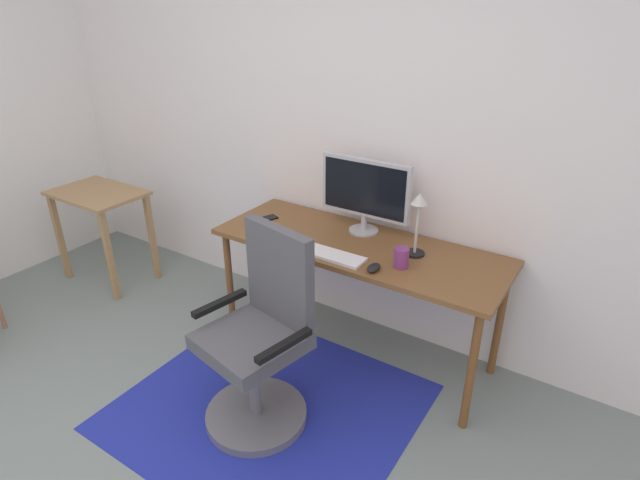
{
  "coord_description": "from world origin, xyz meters",
  "views": [
    {
      "loc": [
        1.52,
        -0.52,
        2.05
      ],
      "look_at": [
        0.17,
        1.57,
        0.85
      ],
      "focal_mm": 28.49,
      "sensor_mm": 36.0,
      "label": 1
    }
  ],
  "objects_px": {
    "cell_phone": "(266,219)",
    "side_table": "(100,209)",
    "keyboard": "(328,254)",
    "office_chair": "(261,348)",
    "desk": "(358,255)",
    "computer_mouse": "(374,268)",
    "desk_lamp": "(418,215)",
    "monitor": "(365,191)",
    "coffee_cup": "(401,258)"
  },
  "relations": [
    {
      "from": "keyboard",
      "to": "office_chair",
      "type": "distance_m",
      "value": 0.62
    },
    {
      "from": "coffee_cup",
      "to": "cell_phone",
      "type": "relative_size",
      "value": 0.78
    },
    {
      "from": "monitor",
      "to": "desk_lamp",
      "type": "height_order",
      "value": "monitor"
    },
    {
      "from": "keyboard",
      "to": "desk",
      "type": "bearing_deg",
      "value": 72.61
    },
    {
      "from": "computer_mouse",
      "to": "side_table",
      "type": "bearing_deg",
      "value": -179.61
    },
    {
      "from": "monitor",
      "to": "computer_mouse",
      "type": "height_order",
      "value": "monitor"
    },
    {
      "from": "keyboard",
      "to": "side_table",
      "type": "relative_size",
      "value": 0.59
    },
    {
      "from": "monitor",
      "to": "keyboard",
      "type": "relative_size",
      "value": 1.32
    },
    {
      "from": "computer_mouse",
      "to": "coffee_cup",
      "type": "bearing_deg",
      "value": 47.88
    },
    {
      "from": "monitor",
      "to": "computer_mouse",
      "type": "xyz_separation_m",
      "value": [
        0.28,
        -0.4,
        -0.25
      ]
    },
    {
      "from": "computer_mouse",
      "to": "cell_phone",
      "type": "height_order",
      "value": "computer_mouse"
    },
    {
      "from": "side_table",
      "to": "cell_phone",
      "type": "bearing_deg",
      "value": 9.68
    },
    {
      "from": "cell_phone",
      "to": "side_table",
      "type": "height_order",
      "value": "cell_phone"
    },
    {
      "from": "keyboard",
      "to": "cell_phone",
      "type": "height_order",
      "value": "keyboard"
    },
    {
      "from": "computer_mouse",
      "to": "desk_lamp",
      "type": "relative_size",
      "value": 0.29
    },
    {
      "from": "desk",
      "to": "keyboard",
      "type": "bearing_deg",
      "value": -107.39
    },
    {
      "from": "desk",
      "to": "office_chair",
      "type": "xyz_separation_m",
      "value": [
        -0.13,
        -0.75,
        -0.24
      ]
    },
    {
      "from": "keyboard",
      "to": "office_chair",
      "type": "relative_size",
      "value": 0.4
    },
    {
      "from": "desk",
      "to": "cell_phone",
      "type": "bearing_deg",
      "value": -179.57
    },
    {
      "from": "cell_phone",
      "to": "side_table",
      "type": "bearing_deg",
      "value": -148.89
    },
    {
      "from": "cell_phone",
      "to": "keyboard",
      "type": "bearing_deg",
      "value": 1.92
    },
    {
      "from": "desk",
      "to": "desk_lamp",
      "type": "xyz_separation_m",
      "value": [
        0.33,
        0.06,
        0.31
      ]
    },
    {
      "from": "cell_phone",
      "to": "office_chair",
      "type": "height_order",
      "value": "office_chair"
    },
    {
      "from": "coffee_cup",
      "to": "cell_phone",
      "type": "xyz_separation_m",
      "value": [
        -0.99,
        0.11,
        -0.05
      ]
    },
    {
      "from": "desk",
      "to": "computer_mouse",
      "type": "distance_m",
      "value": 0.33
    },
    {
      "from": "keyboard",
      "to": "office_chair",
      "type": "bearing_deg",
      "value": -97.14
    },
    {
      "from": "coffee_cup",
      "to": "office_chair",
      "type": "distance_m",
      "value": 0.86
    },
    {
      "from": "desk",
      "to": "monitor",
      "type": "distance_m",
      "value": 0.38
    },
    {
      "from": "monitor",
      "to": "computer_mouse",
      "type": "distance_m",
      "value": 0.55
    },
    {
      "from": "computer_mouse",
      "to": "office_chair",
      "type": "height_order",
      "value": "office_chair"
    },
    {
      "from": "desk_lamp",
      "to": "cell_phone",
      "type": "bearing_deg",
      "value": -176.54
    },
    {
      "from": "monitor",
      "to": "coffee_cup",
      "type": "xyz_separation_m",
      "value": [
        0.38,
        -0.29,
        -0.21
      ]
    },
    {
      "from": "monitor",
      "to": "computer_mouse",
      "type": "bearing_deg",
      "value": -55.29
    },
    {
      "from": "office_chair",
      "to": "side_table",
      "type": "distance_m",
      "value": 2.03
    },
    {
      "from": "monitor",
      "to": "office_chair",
      "type": "xyz_separation_m",
      "value": [
        -0.08,
        -0.92,
        -0.58
      ]
    },
    {
      "from": "desk",
      "to": "desk_lamp",
      "type": "height_order",
      "value": "desk_lamp"
    },
    {
      "from": "office_chair",
      "to": "keyboard",
      "type": "bearing_deg",
      "value": 94.4
    },
    {
      "from": "computer_mouse",
      "to": "desk_lamp",
      "type": "bearing_deg",
      "value": 69.75
    },
    {
      "from": "keyboard",
      "to": "coffee_cup",
      "type": "bearing_deg",
      "value": 14.2
    },
    {
      "from": "coffee_cup",
      "to": "cell_phone",
      "type": "distance_m",
      "value": 1.0
    },
    {
      "from": "side_table",
      "to": "keyboard",
      "type": "bearing_deg",
      "value": 0.83
    },
    {
      "from": "cell_phone",
      "to": "desk_lamp",
      "type": "bearing_deg",
      "value": 24.88
    },
    {
      "from": "desk_lamp",
      "to": "side_table",
      "type": "xyz_separation_m",
      "value": [
        -2.42,
        -0.3,
        -0.4
      ]
    },
    {
      "from": "keyboard",
      "to": "desk_lamp",
      "type": "bearing_deg",
      "value": 34.59
    },
    {
      "from": "desk",
      "to": "keyboard",
      "type": "distance_m",
      "value": 0.24
    },
    {
      "from": "computer_mouse",
      "to": "monitor",
      "type": "bearing_deg",
      "value": 124.71
    },
    {
      "from": "office_chair",
      "to": "monitor",
      "type": "bearing_deg",
      "value": 96.75
    },
    {
      "from": "cell_phone",
      "to": "desk_lamp",
      "type": "relative_size",
      "value": 0.39
    },
    {
      "from": "desk_lamp",
      "to": "desk",
      "type": "bearing_deg",
      "value": -170.45
    },
    {
      "from": "desk_lamp",
      "to": "side_table",
      "type": "bearing_deg",
      "value": -172.87
    }
  ]
}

